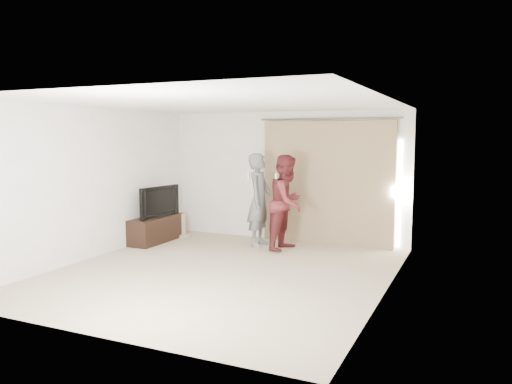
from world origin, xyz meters
TOP-DOWN VIEW (x-y plane):
  - floor at (0.00, 0.00)m, footprint 5.50×5.50m
  - wall_back at (0.00, 2.75)m, footprint 5.00×0.04m
  - wall_left at (-2.50, -0.00)m, footprint 0.04×5.50m
  - ceiling at (0.00, 0.00)m, footprint 5.00×5.50m
  - curtain at (0.91, 2.68)m, footprint 2.80×0.11m
  - tv_console at (-2.27, 1.48)m, footprint 0.46×1.32m
  - tv at (-2.27, 1.48)m, footprint 0.28×1.08m
  - scratching_post at (-2.10, 2.13)m, footprint 0.38×0.38m
  - person_man at (-0.24, 2.00)m, footprint 0.48×0.68m
  - person_woman at (0.36, 1.92)m, footprint 0.76×0.93m

SIDE VIEW (x-z plane):
  - floor at x=0.00m, z-range 0.00..0.00m
  - scratching_post at x=-2.10m, z-range -0.05..0.45m
  - tv_console at x=-2.27m, z-range 0.00..0.51m
  - tv at x=-2.27m, z-range 0.51..1.12m
  - person_woman at x=0.36m, z-range 0.00..1.77m
  - person_man at x=-0.24m, z-range 0.00..1.79m
  - curtain at x=0.91m, z-range -0.02..2.43m
  - wall_left at x=-2.50m, z-range 0.00..2.60m
  - wall_back at x=0.00m, z-range 0.00..2.60m
  - ceiling at x=0.00m, z-range 2.60..2.60m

